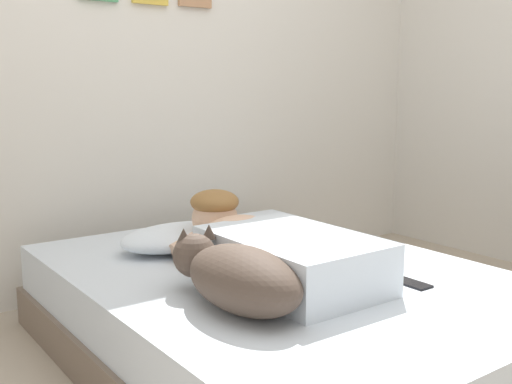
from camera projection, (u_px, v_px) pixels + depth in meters
back_wall at (145, 46)px, 3.13m from camera, size 3.81×0.12×2.50m
bed at (280, 316)px, 2.32m from camera, size 1.43×1.97×0.36m
pillow at (179, 237)px, 2.57m from camera, size 0.52×0.32×0.11m
person_lying at (268, 247)px, 2.21m from camera, size 0.43×0.92×0.27m
dog at (237, 276)px, 1.88m from camera, size 0.26×0.57×0.21m
coffee_cup at (273, 235)px, 2.68m from camera, size 0.12×0.09×0.07m
cell_phone at (411, 283)px, 2.12m from camera, size 0.07×0.14×0.01m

